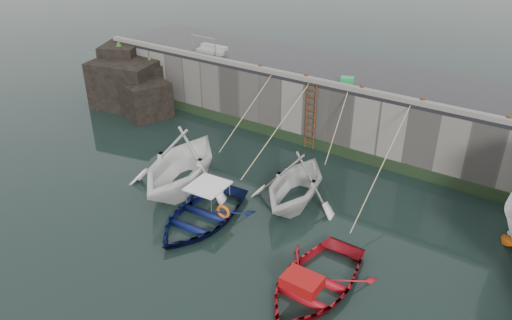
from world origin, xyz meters
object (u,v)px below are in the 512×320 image
Objects in this scene: ladder at (310,116)px; bollard_b at (306,77)px; boat_near_white at (182,186)px; bollard_a at (260,67)px; bollard_c at (362,88)px; boat_near_navy at (314,287)px; bollard_d at (422,101)px; boat_near_blacktrim at (295,201)px; fish_crate at (347,80)px; bollard_e at (509,119)px; boat_near_blue at (201,220)px.

ladder is 1.81m from bollard_b.
bollard_a is at bearing 78.37° from boat_near_white.
bollard_a is 1.00× the size of bollard_c.
boat_near_navy is 9.19m from bollard_d.
bollard_c is (2.70, 0.00, 0.00)m from bollard_b.
bollard_c is (0.39, 4.75, 3.30)m from boat_near_blacktrim.
ladder is at bearing -171.33° from bollard_c.
fish_crate reaches higher than boat_near_navy.
bollard_d is (0.06, 8.58, 3.30)m from boat_near_navy.
boat_near_navy is (2.93, -3.83, 0.00)m from boat_near_blacktrim.
bollard_c is 5.80m from bollard_e.
bollard_a and bollard_d have the same top height.
bollard_e reaches higher than ladder.
boat_near_white is at bearing -139.18° from bollard_d.
fish_crate reaches higher than boat_near_white.
boat_near_blacktrim is 7.66× the size of fish_crate.
bollard_e is at bearing 15.74° from boat_near_white.
bollard_e is (8.00, 0.34, 1.71)m from ladder.
bollard_d is at bearing 4.00° from ladder.
boat_near_blue is 16.07× the size of bollard_d.
bollard_a is (-3.00, 0.34, 1.71)m from ladder.
bollard_a is (-2.61, 7.78, 3.30)m from boat_near_blue.
bollard_c is (0.95, -0.60, -0.00)m from fish_crate.
fish_crate reaches higher than boat_near_blacktrim.
boat_near_blacktrim is 7.52m from bollard_a.
ladder is at bearing 51.50° from boat_near_white.
bollard_a and bollard_e have the same top height.
fish_crate is 6.78m from bollard_e.
fish_crate is (-3.50, 9.19, 3.30)m from boat_near_navy.
boat_near_blue is 9.16m from fish_crate.
ladder is at bearing -6.38° from bollard_a.
boat_near_blacktrim is 5.79m from bollard_c.
boat_near_blue reaches higher than boat_near_navy.
boat_near_blue is at bearing -134.40° from boat_near_blacktrim.
boat_near_white is at bearing -108.12° from bollard_b.
ladder is at bearing -160.95° from fish_crate.
bollard_a is (-4.25, -0.60, -0.00)m from fish_crate.
boat_near_blue is 16.07× the size of bollard_e.
bollard_c is (-2.54, 8.58, 3.30)m from boat_near_navy.
bollard_b is (-0.11, 7.78, 3.30)m from boat_near_blue.
bollard_d is (5.19, 7.78, 3.30)m from boat_near_blue.
boat_near_blue is (-0.39, -7.45, -1.59)m from ladder.
bollard_e is at bearing 29.00° from boat_near_blacktrim.
boat_near_blacktrim is 15.62× the size of bollard_d.
bollard_d reaches higher than boat_near_blue.
bollard_d is at bearing 0.00° from bollard_c.
bollard_a is at bearing 180.00° from bollard_d.
bollard_c reaches higher than boat_near_navy.
bollard_c is 1.00× the size of bollard_d.
bollard_b is (2.50, 0.00, 0.00)m from bollard_a.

